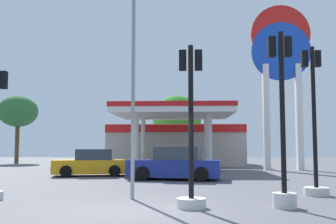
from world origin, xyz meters
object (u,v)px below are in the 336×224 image
Objects in this scene: tree_1 at (177,119)px; corner_streetlamp at (132,71)px; traffic_signal_0 at (191,149)px; station_pole_sign at (281,65)px; tree_0 at (18,112)px; car_0 at (175,165)px; car_1 at (92,164)px; traffic_signal_3 at (283,142)px; traffic_signal_2 at (315,144)px.

tree_1 is 0.98× the size of corner_streetlamp.
tree_1 reaches higher than traffic_signal_0.
tree_0 is (-22.99, 10.24, -2.32)m from station_pole_sign.
tree_1 reaches higher than car_0.
tree_0 is 15.51m from tree_1.
car_1 is at bearing 110.36° from corner_streetlamp.
traffic_signal_0 is at bearing -176.27° from traffic_signal_3.
traffic_signal_2 is at bearing -40.14° from car_1.
tree_1 is at bearing 91.04° from car_0.
tree_0 reaches higher than traffic_signal_3.
corner_streetlamp is (-1.15, -7.27, 3.28)m from car_0.
traffic_signal_2 is at bearing 34.04° from traffic_signal_0.
car_0 is 0.72× the size of tree_0.
car_1 is 19.98m from tree_0.
car_1 is 10.64m from corner_streetlamp.
car_0 is 0.97× the size of traffic_signal_3.
station_pole_sign is at bearing -55.39° from tree_1.
traffic_signal_3 is (-1.71, -2.69, 0.05)m from traffic_signal_2.
car_1 is 12.54m from traffic_signal_2.
tree_0 is (-20.71, 24.07, 3.23)m from traffic_signal_2.
traffic_signal_2 is (4.89, -5.86, 0.99)m from car_0.
corner_streetlamp is at bearing -69.64° from car_1.
tree_1 is at bearing 88.23° from corner_streetlamp.
traffic_signal_3 is (3.18, -8.54, 1.04)m from car_0.
station_pole_sign is at bearing 26.00° from car_1.
station_pole_sign is 1.77× the size of tree_0.
tree_1 is at bearing 75.45° from car_1.
tree_1 is (4.32, 16.65, 3.52)m from car_1.
car_0 is at bearing 94.41° from traffic_signal_0.
tree_1 is (-7.51, 10.88, -3.08)m from station_pole_sign.
corner_streetlamp is at bearing 163.64° from traffic_signal_3.
car_1 is at bearing 154.77° from car_0.
tree_0 reaches higher than traffic_signal_0.
traffic_signal_0 is at bearing -38.23° from corner_streetlamp.
car_1 is at bearing 116.07° from traffic_signal_0.
traffic_signal_3 reaches higher than traffic_signal_0.
car_1 is 0.98× the size of traffic_signal_0.
traffic_signal_2 is (9.55, -8.06, 1.05)m from car_1.
traffic_signal_3 is 27.72m from tree_1.
station_pole_sign is 2.27× the size of traffic_signal_2.
station_pole_sign reaches higher than car_0.
car_0 is at bearing -88.96° from tree_1.
car_0 is 5.16m from car_1.
traffic_signal_3 is at bearing -16.36° from corner_streetlamp.
corner_streetlamp is at bearing -91.77° from tree_1.
car_0 is (-7.17, -7.97, -6.54)m from station_pole_sign.
station_pole_sign is 17.66m from corner_streetlamp.
tree_0 reaches higher than car_0.
traffic_signal_3 is at bearing -122.47° from traffic_signal_2.
car_0 is at bearing -131.97° from station_pole_sign.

